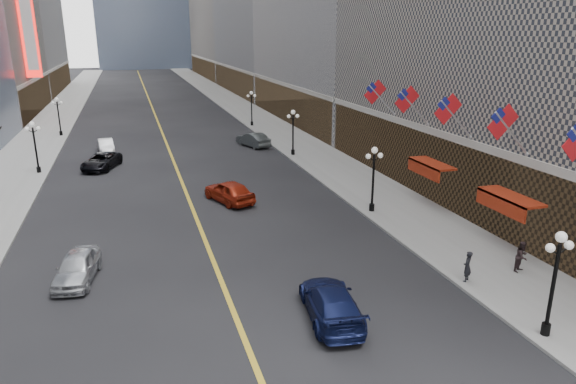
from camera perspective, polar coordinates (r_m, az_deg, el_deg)
sidewalk_east at (r=73.55m, az=-3.06°, el=7.95°), size 6.00×230.00×0.15m
sidewalk_west at (r=72.14m, az=-25.29°, el=6.14°), size 6.00×230.00×0.15m
lane_line at (r=81.36m, az=-14.54°, el=8.28°), size 0.25×200.00×0.02m
streetlamp_east_0 at (r=22.99m, az=27.55°, el=-8.03°), size 1.26×0.44×4.52m
streetlamp_east_1 at (r=35.29m, az=9.48°, el=2.16°), size 1.26×0.44×4.52m
streetlamp_east_2 at (r=51.61m, az=0.56°, el=7.17°), size 1.26×0.44×4.52m
streetlamp_east_3 at (r=68.77m, az=-4.07°, el=9.66°), size 1.26×0.44×4.52m
streetlamp_west_2 at (r=49.90m, az=-26.33°, el=5.02°), size 1.26×0.44×4.52m
streetlamp_west_3 at (r=67.50m, az=-24.17°, el=8.07°), size 1.26×0.44×4.52m
flag_2 at (r=29.73m, az=22.99°, el=6.87°), size 2.87×0.12×2.87m
flag_3 at (r=33.65m, az=17.58°, el=8.50°), size 2.87×0.12×2.87m
flag_4 at (r=37.84m, az=13.29°, el=9.73°), size 2.87×0.12×2.87m
flag_5 at (r=42.20m, az=9.86°, el=10.67°), size 2.87×0.12×2.87m
awning_b at (r=31.17m, az=23.21°, el=-0.72°), size 1.40×4.00×0.93m
awning_c at (r=37.33m, az=15.43°, el=2.88°), size 1.40×4.00×0.93m
theatre_marquee at (r=81.32m, az=-26.85°, el=15.54°), size 2.00×0.55×12.00m
car_nb_near at (r=28.03m, az=-22.39°, el=-7.72°), size 2.45×4.55×1.47m
car_nb_mid at (r=57.13m, az=-19.57°, el=4.88°), size 1.86×4.20×1.34m
car_nb_far at (r=50.10m, az=-20.03°, el=3.24°), size 3.97×5.60×1.42m
car_sb_near at (r=22.87m, az=4.82°, el=-12.13°), size 2.80×5.45×1.51m
car_sb_mid at (r=37.94m, az=-6.56°, el=0.09°), size 3.52×5.19×1.64m
car_sb_far at (r=56.59m, az=-3.90°, el=5.83°), size 3.15×4.95×1.54m
ped_ne_corner at (r=27.05m, az=19.30°, el=-7.81°), size 0.71×0.69×1.58m
ped_east_walk at (r=29.16m, az=24.56°, el=-6.53°), size 0.90×0.72×1.63m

